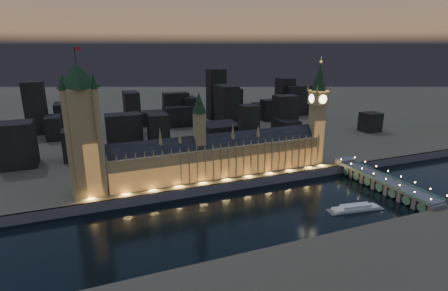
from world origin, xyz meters
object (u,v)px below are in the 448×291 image
object	(u,v)px
river_boat	(355,208)
victoria_tower	(83,125)
elizabeth_tower	(318,105)
palace_of_westminster	(220,156)
westminster_bridge	(380,182)

from	to	relation	value
river_boat	victoria_tower	bearing A→B (deg)	154.47
elizabeth_tower	river_boat	bearing A→B (deg)	-105.42
palace_of_westminster	elizabeth_tower	world-z (taller)	elizabeth_tower
river_boat	westminster_bridge	bearing A→B (deg)	27.74
westminster_bridge	victoria_tower	bearing A→B (deg)	164.96
victoria_tower	westminster_bridge	bearing A→B (deg)	-15.04
palace_of_westminster	westminster_bridge	xyz separation A→B (m)	(129.71, -65.19, -20.38)
westminster_bridge	river_boat	size ratio (longest dim) A/B	2.42
palace_of_westminster	river_boat	xyz separation A→B (m)	(79.07, -91.83, -24.81)
victoria_tower	westminster_bridge	size ratio (longest dim) A/B	1.02
victoria_tower	palace_of_westminster	bearing A→B (deg)	-0.09
palace_of_westminster	victoria_tower	distance (m)	120.02
westminster_bridge	river_boat	xyz separation A→B (m)	(-50.64, -26.63, -4.43)
palace_of_westminster	victoria_tower	world-z (taller)	victoria_tower
palace_of_westminster	westminster_bridge	world-z (taller)	palace_of_westminster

